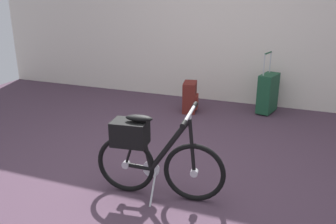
# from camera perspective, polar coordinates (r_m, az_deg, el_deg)

# --- Properties ---
(ground_plane) EXTENTS (7.65, 7.65, 0.00)m
(ground_plane) POSITION_cam_1_polar(r_m,az_deg,el_deg) (3.35, -2.61, -9.87)
(ground_plane) COLOR #473342
(folding_bike_foreground) EXTENTS (1.06, 0.53, 0.76)m
(folding_bike_foreground) POSITION_cam_1_polar(r_m,az_deg,el_deg) (2.88, -2.89, -6.67)
(folding_bike_foreground) COLOR black
(folding_bike_foreground) RESTS_ON ground_plane
(rolling_suitcase) EXTENTS (0.26, 0.39, 0.83)m
(rolling_suitcase) POSITION_cam_1_polar(r_m,az_deg,el_deg) (5.05, 15.61, 2.96)
(rolling_suitcase) COLOR #19472D
(rolling_suitcase) RESTS_ON ground_plane
(backpack_on_floor) EXTENTS (0.25, 0.33, 0.41)m
(backpack_on_floor) POSITION_cam_1_polar(r_m,az_deg,el_deg) (4.95, 3.53, 2.37)
(backpack_on_floor) COLOR maroon
(backpack_on_floor) RESTS_ON ground_plane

